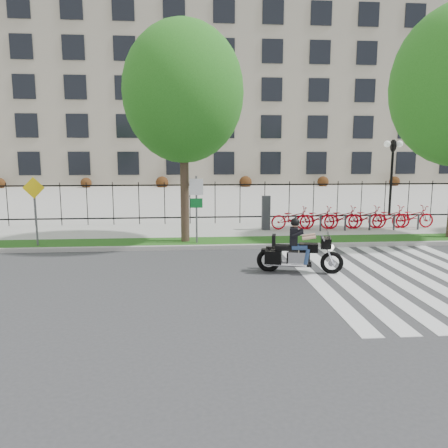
{
  "coord_description": "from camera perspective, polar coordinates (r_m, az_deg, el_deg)",
  "views": [
    {
      "loc": [
        -1.24,
        -11.52,
        3.44
      ],
      "look_at": [
        -0.07,
        3.0,
        1.1
      ],
      "focal_mm": 35.0,
      "sensor_mm": 36.0,
      "label": 1
    }
  ],
  "objects": [
    {
      "name": "curb",
      "position": [
        16.03,
        -0.06,
        -3.01
      ],
      "size": [
        60.0,
        0.2,
        0.15
      ],
      "primitive_type": "cube",
      "color": "#9F9C96",
      "rests_on": "ground"
    },
    {
      "name": "motorcycle_rider",
      "position": [
        12.95,
        9.8,
        -3.48
      ],
      "size": [
        2.47,
        1.07,
        1.94
      ],
      "color": "black",
      "rests_on": "ground"
    },
    {
      "name": "sidewalk",
      "position": [
        19.31,
        -0.85,
        -0.93
      ],
      "size": [
        60.0,
        3.5,
        0.15
      ],
      "primitive_type": "cube",
      "color": "#A4A29A",
      "rests_on": "ground"
    },
    {
      "name": "grass_verge",
      "position": [
        16.86,
        -0.29,
        -2.4
      ],
      "size": [
        60.0,
        1.5,
        0.15
      ],
      "primitive_type": "cube",
      "color": "#1E4E13",
      "rests_on": "ground"
    },
    {
      "name": "office_building",
      "position": [
        56.83,
        -3.45,
        15.68
      ],
      "size": [
        60.0,
        21.9,
        20.15
      ],
      "color": "#A29983",
      "rests_on": "ground"
    },
    {
      "name": "crosswalk_stripes",
      "position": [
        13.47,
        22.5,
        -6.37
      ],
      "size": [
        5.7,
        8.0,
        0.01
      ],
      "primitive_type": null,
      "color": "silver",
      "rests_on": "ground"
    },
    {
      "name": "sign_pole_warning",
      "position": [
        17.12,
        -23.49,
        2.66
      ],
      "size": [
        0.78,
        0.09,
        2.49
      ],
      "color": "#59595B",
      "rests_on": "grass_verge"
    },
    {
      "name": "lamp_post_right",
      "position": [
        26.07,
        21.15,
        7.99
      ],
      "size": [
        1.06,
        0.7,
        4.25
      ],
      "color": "black",
      "rests_on": "ground"
    },
    {
      "name": "iron_fence",
      "position": [
        20.89,
        -1.17,
        2.81
      ],
      "size": [
        30.0,
        0.06,
        2.0
      ],
      "primitive_type": null,
      "color": "black",
      "rests_on": "sidewalk"
    },
    {
      "name": "street_tree_1",
      "position": [
        16.62,
        -5.34,
        16.69
      ],
      "size": [
        4.43,
        4.43,
        8.06
      ],
      "color": "#3B2C20",
      "rests_on": "grass_verge"
    },
    {
      "name": "bike_share_station",
      "position": [
        20.26,
        16.38,
        0.85
      ],
      "size": [
        7.84,
        0.88,
        1.5
      ],
      "color": "#2D2D33",
      "rests_on": "sidewalk"
    },
    {
      "name": "plaza",
      "position": [
        36.7,
        -2.65,
        3.79
      ],
      "size": [
        80.0,
        34.0,
        0.1
      ],
      "primitive_type": "cube",
      "color": "#A4A29A",
      "rests_on": "ground"
    },
    {
      "name": "ground",
      "position": [
        12.09,
        1.49,
        -7.42
      ],
      "size": [
        120.0,
        120.0,
        0.0
      ],
      "primitive_type": "plane",
      "color": "#363538",
      "rests_on": "ground"
    },
    {
      "name": "sign_pole_regulatory",
      "position": [
        16.19,
        -3.62,
        3.07
      ],
      "size": [
        0.5,
        0.09,
        2.5
      ],
      "color": "#59595B",
      "rests_on": "grass_verge"
    }
  ]
}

